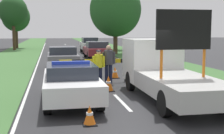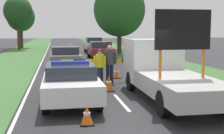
% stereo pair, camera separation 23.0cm
% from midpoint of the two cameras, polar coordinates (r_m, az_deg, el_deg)
% --- Properties ---
extents(ground_plane, '(160.00, 160.00, 0.00)m').
position_cam_midpoint_polar(ground_plane, '(10.30, 1.95, -7.23)').
color(ground_plane, '#28282B').
extents(lane_markings, '(6.80, 63.65, 0.01)m').
position_cam_midpoint_polar(lane_markings, '(26.61, -6.20, 1.46)').
color(lane_markings, silver).
rests_on(lane_markings, ground).
extents(grass_verge_left, '(4.33, 120.00, 0.03)m').
position_cam_midpoint_polar(grass_verge_left, '(30.02, -17.51, 1.81)').
color(grass_verge_left, '#427038').
rests_on(grass_verge_left, ground).
extents(grass_verge_right, '(4.33, 120.00, 0.03)m').
position_cam_midpoint_polar(grass_verge_right, '(30.85, 3.71, 2.25)').
color(grass_verge_right, '#427038').
rests_on(grass_verge_right, ground).
extents(police_car, '(1.84, 4.64, 1.44)m').
position_cam_midpoint_polar(police_car, '(10.88, -8.13, -2.69)').
color(police_car, white).
rests_on(police_car, ground).
extents(work_truck, '(2.04, 6.28, 3.13)m').
position_cam_midpoint_polar(work_truck, '(11.77, 8.81, -0.48)').
color(work_truck, white).
rests_on(work_truck, ground).
extents(road_barrier, '(3.49, 0.08, 1.11)m').
position_cam_midpoint_polar(road_barrier, '(14.82, -3.28, 0.77)').
color(road_barrier, black).
rests_on(road_barrier, ground).
extents(police_officer, '(0.57, 0.36, 1.59)m').
position_cam_midpoint_polar(police_officer, '(14.16, -2.91, 0.54)').
color(police_officer, '#191E38').
rests_on(police_officer, ground).
extents(pedestrian_civilian, '(0.64, 0.41, 1.79)m').
position_cam_midpoint_polar(pedestrian_civilian, '(14.41, -1.10, 1.08)').
color(pedestrian_civilian, '#191E38').
rests_on(pedestrian_civilian, ground).
extents(traffic_cone_near_police, '(0.46, 0.46, 0.64)m').
position_cam_midpoint_polar(traffic_cone_near_police, '(12.75, -1.18, -3.02)').
color(traffic_cone_near_police, black).
rests_on(traffic_cone_near_police, ground).
extents(traffic_cone_centre_front, '(0.43, 0.43, 0.60)m').
position_cam_midpoint_polar(traffic_cone_centre_front, '(16.13, 0.13, -0.99)').
color(traffic_cone_centre_front, black).
rests_on(traffic_cone_centre_front, ground).
extents(traffic_cone_near_truck, '(0.45, 0.45, 0.62)m').
position_cam_midpoint_polar(traffic_cone_near_truck, '(15.39, -3.88, -1.36)').
color(traffic_cone_near_truck, black).
rests_on(traffic_cone_near_truck, ground).
extents(traffic_cone_behind_barrier, '(0.38, 0.38, 0.52)m').
position_cam_midpoint_polar(traffic_cone_behind_barrier, '(8.35, -4.91, -8.80)').
color(traffic_cone_behind_barrier, black).
rests_on(traffic_cone_behind_barrier, ground).
extents(traffic_cone_lane_edge, '(0.36, 0.36, 0.50)m').
position_cam_midpoint_polar(traffic_cone_lane_edge, '(16.30, -4.79, -1.11)').
color(traffic_cone_lane_edge, black).
rests_on(traffic_cone_lane_edge, ground).
extents(queued_car_suv_grey, '(1.86, 3.96, 1.43)m').
position_cam_midpoint_polar(queued_car_suv_grey, '(20.08, -9.33, 1.81)').
color(queued_car_suv_grey, slate).
rests_on(queued_car_suv_grey, ground).
extents(queued_car_wagon_maroon, '(1.92, 4.32, 1.47)m').
position_cam_midpoint_polar(queued_car_wagon_maroon, '(26.93, -3.06, 3.19)').
color(queued_car_wagon_maroon, maroon).
rests_on(queued_car_wagon_maroon, ground).
extents(queued_car_van_white, '(1.75, 4.61, 1.64)m').
position_cam_midpoint_polar(queued_car_van_white, '(33.97, -4.32, 4.08)').
color(queued_car_van_white, silver).
rests_on(queued_car_van_white, ground).
extents(roadside_tree_near_left, '(3.41, 3.41, 6.47)m').
position_cam_midpoint_polar(roadside_tree_near_left, '(39.64, -17.80, 9.67)').
color(roadside_tree_near_left, '#42301E').
rests_on(roadside_tree_near_left, ground).
extents(roadside_tree_near_right, '(3.70, 3.70, 6.57)m').
position_cam_midpoint_polar(roadside_tree_near_right, '(38.74, 0.43, 10.00)').
color(roadside_tree_near_right, '#42301E').
rests_on(roadside_tree_near_right, ground).
extents(roadside_tree_mid_left, '(3.66, 3.66, 6.08)m').
position_cam_midpoint_polar(roadside_tree_mid_left, '(43.42, -17.33, 8.74)').
color(roadside_tree_mid_left, '#42301E').
rests_on(roadside_tree_mid_left, ground).
extents(roadside_tree_mid_right, '(5.15, 5.15, 7.18)m').
position_cam_midpoint_polar(roadside_tree_mid_right, '(31.70, 0.43, 10.44)').
color(roadside_tree_mid_right, '#42301E').
rests_on(roadside_tree_mid_right, ground).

